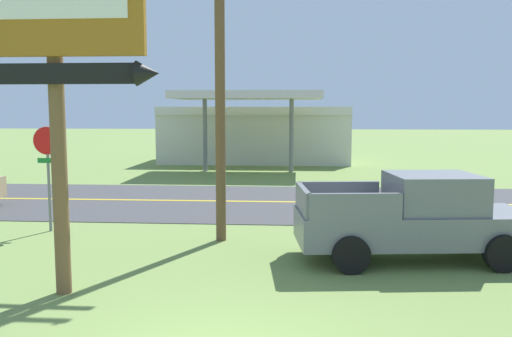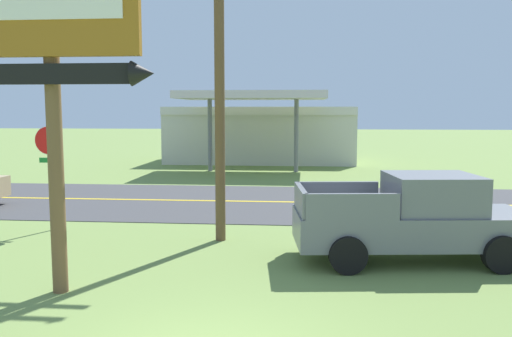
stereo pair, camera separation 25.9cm
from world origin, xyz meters
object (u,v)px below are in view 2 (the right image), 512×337
Objects in this scene: motel_sign at (51,44)px; gas_station at (261,132)px; utility_pole at (219,66)px; pickup_grey_parked_on_lawn at (414,218)px; stop_sign at (49,159)px.

motel_sign is 0.54× the size of gas_station.
pickup_grey_parked_on_lawn is (4.65, -1.49, -3.54)m from utility_pole.
utility_pole is (2.29, 4.38, -0.04)m from motel_sign.
motel_sign is 4.94m from utility_pole.
pickup_grey_parked_on_lawn is at bearing -12.85° from stop_sign.
motel_sign is at bearing -93.54° from gas_station.
utility_pole is 21.65m from gas_station.
gas_station is at bearing 103.07° from pickup_grey_parked_on_lawn.
utility_pole is at bearing -8.03° from stop_sign.
motel_sign is at bearing -117.59° from utility_pole.
pickup_grey_parked_on_lawn is (9.59, -2.19, -1.06)m from stop_sign.
motel_sign is 2.19× the size of stop_sign.
gas_station is at bearing 86.46° from motel_sign.
utility_pole is 1.56× the size of pickup_grey_parked_on_lawn.
utility_pole is 6.03m from pickup_grey_parked_on_lawn.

